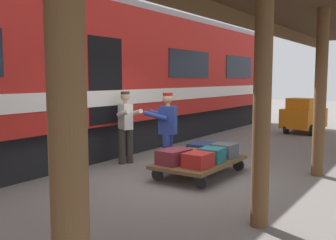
{
  "coord_description": "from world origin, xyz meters",
  "views": [
    {
      "loc": [
        -3.9,
        6.5,
        2.0
      ],
      "look_at": [
        0.5,
        0.03,
        1.15
      ],
      "focal_mm": 40.76,
      "sensor_mm": 36.0,
      "label": 1
    }
  ],
  "objects_px": {
    "luggage_cart": "(200,162)",
    "suitcase_slate_roller": "(224,150)",
    "suitcase_red_plastic": "(198,160)",
    "porter_by_door": "(126,125)",
    "baggage_tug": "(303,116)",
    "suitcase_burgundy_valise": "(174,157)",
    "suitcase_teal_softside": "(212,155)",
    "porter_in_overalls": "(167,129)",
    "suitcase_navy_fabric": "(202,149)",
    "train_car": "(62,76)",
    "suitcase_brown_leather": "(189,154)"
  },
  "relations": [
    {
      "from": "luggage_cart",
      "to": "suitcase_burgundy_valise",
      "type": "relative_size",
      "value": 3.28
    },
    {
      "from": "suitcase_slate_roller",
      "to": "suitcase_red_plastic",
      "type": "relative_size",
      "value": 0.93
    },
    {
      "from": "luggage_cart",
      "to": "suitcase_brown_leather",
      "type": "distance_m",
      "value": 0.31
    },
    {
      "from": "suitcase_slate_roller",
      "to": "baggage_tug",
      "type": "xyz_separation_m",
      "value": [
        0.22,
        -7.06,
        0.16
      ]
    },
    {
      "from": "train_car",
      "to": "porter_in_overalls",
      "type": "bearing_deg",
      "value": -176.54
    },
    {
      "from": "suitcase_brown_leather",
      "to": "baggage_tug",
      "type": "distance_m",
      "value": 7.64
    },
    {
      "from": "baggage_tug",
      "to": "suitcase_red_plastic",
      "type": "bearing_deg",
      "value": 91.5
    },
    {
      "from": "train_car",
      "to": "luggage_cart",
      "type": "relative_size",
      "value": 10.3
    },
    {
      "from": "porter_in_overalls",
      "to": "porter_by_door",
      "type": "relative_size",
      "value": 1.0
    },
    {
      "from": "train_car",
      "to": "suitcase_brown_leather",
      "type": "relative_size",
      "value": 38.7
    },
    {
      "from": "train_car",
      "to": "porter_by_door",
      "type": "relative_size",
      "value": 12.62
    },
    {
      "from": "suitcase_red_plastic",
      "to": "train_car",
      "type": "bearing_deg",
      "value": -4.16
    },
    {
      "from": "luggage_cart",
      "to": "porter_in_overalls",
      "type": "relative_size",
      "value": 1.23
    },
    {
      "from": "suitcase_teal_softside",
      "to": "baggage_tug",
      "type": "bearing_deg",
      "value": -88.39
    },
    {
      "from": "train_car",
      "to": "suitcase_brown_leather",
      "type": "distance_m",
      "value": 3.94
    },
    {
      "from": "train_car",
      "to": "suitcase_slate_roller",
      "type": "height_order",
      "value": "train_car"
    },
    {
      "from": "baggage_tug",
      "to": "luggage_cart",
      "type": "bearing_deg",
      "value": 89.56
    },
    {
      "from": "suitcase_burgundy_valise",
      "to": "porter_in_overalls",
      "type": "xyz_separation_m",
      "value": [
        0.5,
        -0.49,
        0.46
      ]
    },
    {
      "from": "suitcase_navy_fabric",
      "to": "baggage_tug",
      "type": "height_order",
      "value": "baggage_tug"
    },
    {
      "from": "suitcase_slate_roller",
      "to": "suitcase_brown_leather",
      "type": "bearing_deg",
      "value": 46.28
    },
    {
      "from": "luggage_cart",
      "to": "suitcase_navy_fabric",
      "type": "xyz_separation_m",
      "value": [
        0.27,
        -0.57,
        0.17
      ]
    },
    {
      "from": "luggage_cart",
      "to": "porter_in_overalls",
      "type": "distance_m",
      "value": 1.01
    },
    {
      "from": "suitcase_navy_fabric",
      "to": "porter_in_overalls",
      "type": "relative_size",
      "value": 0.36
    },
    {
      "from": "suitcase_navy_fabric",
      "to": "suitcase_red_plastic",
      "type": "height_order",
      "value": "suitcase_red_plastic"
    },
    {
      "from": "train_car",
      "to": "suitcase_burgundy_valise",
      "type": "relative_size",
      "value": 33.75
    },
    {
      "from": "luggage_cart",
      "to": "suitcase_burgundy_valise",
      "type": "xyz_separation_m",
      "value": [
        0.27,
        0.57,
        0.19
      ]
    },
    {
      "from": "train_car",
      "to": "baggage_tug",
      "type": "relative_size",
      "value": 11.51
    },
    {
      "from": "suitcase_navy_fabric",
      "to": "suitcase_teal_softside",
      "type": "height_order",
      "value": "suitcase_teal_softside"
    },
    {
      "from": "suitcase_burgundy_valise",
      "to": "suitcase_slate_roller",
      "type": "bearing_deg",
      "value": -115.55
    },
    {
      "from": "suitcase_slate_roller",
      "to": "porter_by_door",
      "type": "height_order",
      "value": "porter_by_door"
    },
    {
      "from": "suitcase_red_plastic",
      "to": "suitcase_burgundy_valise",
      "type": "xyz_separation_m",
      "value": [
        0.55,
        0.0,
        0.0
      ]
    },
    {
      "from": "suitcase_brown_leather",
      "to": "suitcase_burgundy_valise",
      "type": "distance_m",
      "value": 0.58
    },
    {
      "from": "luggage_cart",
      "to": "suitcase_slate_roller",
      "type": "bearing_deg",
      "value": -115.55
    },
    {
      "from": "suitcase_navy_fabric",
      "to": "porter_by_door",
      "type": "bearing_deg",
      "value": 18.46
    },
    {
      "from": "train_car",
      "to": "suitcase_red_plastic",
      "type": "distance_m",
      "value": 4.43
    },
    {
      "from": "suitcase_navy_fabric",
      "to": "porter_by_door",
      "type": "xyz_separation_m",
      "value": [
        1.72,
        0.58,
        0.47
      ]
    },
    {
      "from": "baggage_tug",
      "to": "porter_by_door",
      "type": "bearing_deg",
      "value": 74.92
    },
    {
      "from": "suitcase_brown_leather",
      "to": "porter_in_overalls",
      "type": "bearing_deg",
      "value": 10.0
    },
    {
      "from": "train_car",
      "to": "suitcase_teal_softside",
      "type": "distance_m",
      "value": 4.43
    },
    {
      "from": "suitcase_burgundy_valise",
      "to": "luggage_cart",
      "type": "bearing_deg",
      "value": -115.55
    },
    {
      "from": "luggage_cart",
      "to": "train_car",
      "type": "bearing_deg",
      "value": 4.07
    },
    {
      "from": "suitcase_red_plastic",
      "to": "porter_by_door",
      "type": "bearing_deg",
      "value": -14.13
    },
    {
      "from": "luggage_cart",
      "to": "suitcase_slate_roller",
      "type": "distance_m",
      "value": 0.66
    },
    {
      "from": "suitcase_red_plastic",
      "to": "suitcase_brown_leather",
      "type": "bearing_deg",
      "value": -46.28
    },
    {
      "from": "suitcase_teal_softside",
      "to": "porter_by_door",
      "type": "height_order",
      "value": "porter_by_door"
    },
    {
      "from": "porter_by_door",
      "to": "suitcase_navy_fabric",
      "type": "bearing_deg",
      "value": -161.54
    },
    {
      "from": "suitcase_red_plastic",
      "to": "suitcase_burgundy_valise",
      "type": "relative_size",
      "value": 0.8
    },
    {
      "from": "suitcase_brown_leather",
      "to": "suitcase_teal_softside",
      "type": "relative_size",
      "value": 1.16
    },
    {
      "from": "suitcase_burgundy_valise",
      "to": "baggage_tug",
      "type": "distance_m",
      "value": 8.21
    },
    {
      "from": "train_car",
      "to": "baggage_tug",
      "type": "height_order",
      "value": "train_car"
    }
  ]
}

